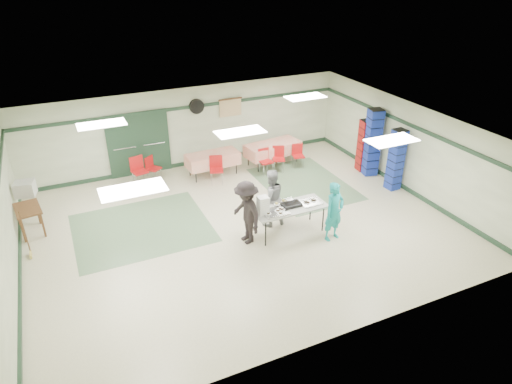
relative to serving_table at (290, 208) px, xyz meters
name	(u,v)px	position (x,y,z in m)	size (l,w,h in m)	color
floor	(242,225)	(-1.00, 0.83, -0.72)	(11.00, 11.00, 0.00)	beige
ceiling	(240,131)	(-1.00, 0.83, 1.98)	(11.00, 11.00, 0.00)	silver
wall_back	(189,127)	(-1.00, 5.33, 0.63)	(11.00, 11.00, 0.00)	silver
wall_front	(340,282)	(-1.00, -3.67, 0.63)	(11.00, 11.00, 0.00)	silver
wall_left	(4,228)	(-6.50, 0.83, 0.63)	(9.00, 9.00, 0.00)	silver
wall_right	(408,147)	(4.50, 0.83, 0.63)	(9.00, 9.00, 0.00)	silver
trim_back	(188,107)	(-1.00, 5.30, 1.33)	(11.00, 0.06, 0.10)	#1F3928
baseboard_back	(192,163)	(-1.00, 5.30, -0.66)	(11.00, 0.06, 0.12)	#1F3928
baseboard_left	(20,276)	(-6.47, 0.83, -0.66)	(9.00, 0.06, 0.12)	#1F3928
trim_right	(411,125)	(4.47, 0.83, 1.33)	(9.00, 0.06, 0.10)	#1F3928
baseboard_right	(401,185)	(4.47, 0.83, -0.66)	(9.00, 0.06, 0.12)	#1F3928
green_patch_a	(142,228)	(-3.50, 1.83, -0.72)	(3.50, 3.00, 0.01)	#63815E
green_patch_b	(304,183)	(1.80, 2.33, -0.72)	(2.50, 3.50, 0.01)	#63815E
double_door_left	(124,146)	(-3.20, 5.27, 0.33)	(0.90, 0.06, 2.10)	#999C9A
double_door_right	(153,142)	(-2.25, 5.27, 0.33)	(0.90, 0.06, 2.10)	#999C9A
door_frame	(139,144)	(-2.73, 5.25, 0.33)	(2.00, 0.03, 2.15)	#1F3928
wall_fan	(197,106)	(-0.70, 5.27, 1.33)	(0.50, 0.50, 0.10)	black
scroll_banner	(230,108)	(0.50, 5.27, 1.13)	(0.80, 0.02, 0.60)	#DBC788
serving_table	(290,208)	(0.00, 0.00, 0.00)	(1.95, 0.80, 0.76)	#B8B8B3
sheet_tray_right	(311,203)	(0.59, -0.06, 0.05)	(0.52, 0.40, 0.02)	silver
sheet_tray_mid	(286,204)	(-0.04, 0.16, 0.05)	(0.60, 0.46, 0.02)	silver
sheet_tray_left	(275,213)	(-0.48, -0.12, 0.05)	(0.63, 0.48, 0.02)	silver
baking_pan	(291,205)	(0.07, 0.03, 0.08)	(0.50, 0.31, 0.08)	black
foam_box_stack	(263,205)	(-0.77, -0.01, 0.28)	(0.26, 0.24, 0.47)	white
volunteer_teal	(334,212)	(0.88, -0.72, 0.07)	(0.58, 0.38, 1.58)	teal
volunteer_grey	(271,198)	(-0.27, 0.57, 0.08)	(0.78, 0.61, 1.60)	gray
volunteer_dark	(246,213)	(-1.18, 0.08, 0.12)	(1.09, 0.62, 1.68)	black
dining_table_a	(273,148)	(1.60, 4.17, -0.15)	(2.01, 1.10, 0.77)	red
dining_table_b	(213,159)	(-0.60, 4.17, -0.15)	(1.75, 0.84, 0.77)	red
chair_a	(278,156)	(1.53, 3.60, -0.20)	(0.52, 0.52, 0.85)	#B40E19
chair_b	(265,158)	(1.02, 3.60, -0.20)	(0.41, 0.41, 0.85)	#B40E19
chair_c	(298,153)	(2.28, 3.60, -0.23)	(0.45, 0.45, 0.80)	#B40E19
chair_d	(216,166)	(-0.69, 3.60, -0.17)	(0.52, 0.52, 0.89)	#B40E19
chair_loose_a	(152,166)	(-2.52, 4.63, -0.23)	(0.52, 0.52, 0.80)	#B40E19
chair_loose_b	(138,168)	(-2.97, 4.46, -0.14)	(0.52, 0.52, 0.94)	#B40E19
crate_stack_blue_a	(372,143)	(4.15, 2.07, 0.40)	(0.43, 0.43, 2.23)	#1B3AA4
crate_stack_red	(365,146)	(4.15, 2.43, 0.16)	(0.39, 0.39, 1.76)	maroon
crate_stack_blue_b	(396,160)	(4.15, 0.89, 0.25)	(0.37, 0.37, 1.94)	#1B3AA4
printer_table	(28,211)	(-6.15, 2.81, -0.07)	(0.72, 1.00, 0.74)	brown
office_printer	(25,189)	(-6.15, 3.58, 0.22)	(0.50, 0.44, 0.40)	#B3B2AE
broom	(25,233)	(-6.23, 1.69, -0.06)	(0.03, 0.03, 1.28)	brown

